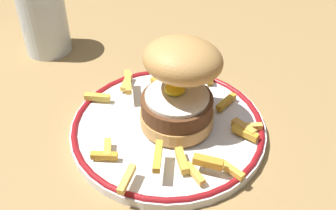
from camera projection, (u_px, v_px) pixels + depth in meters
The scene contains 5 objects.
ground_plane at pixel (209, 141), 55.86cm from camera, with size 147.79×101.44×4.00cm, color #997848.
dinner_plate at pixel (168, 127), 53.71cm from camera, with size 25.17×25.17×1.60cm.
burger at pixel (180, 82), 50.11cm from camera, with size 9.92×11.31×12.09cm.
fries_pile at pixel (178, 121), 52.25cm from camera, with size 24.70×25.89×2.45cm.
water_glass at pixel (45, 25), 66.94cm from camera, with size 7.48×7.48×10.86cm.
Camera 1 is at (18.00, -36.10, 37.33)cm, focal length 44.32 mm.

